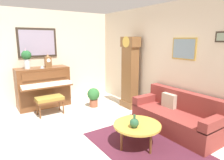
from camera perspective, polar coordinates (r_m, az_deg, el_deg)
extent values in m
cube|color=beige|center=(4.28, -10.80, -16.46)|extent=(6.40, 6.00, 0.10)
cube|color=beige|center=(6.28, -20.83, 5.94)|extent=(0.10, 4.90, 2.80)
cube|color=#33281E|center=(6.20, -20.80, 10.05)|extent=(0.03, 1.10, 0.84)
cube|color=#998EA8|center=(6.19, -20.77, 10.05)|extent=(0.01, 0.98, 0.72)
cube|color=beige|center=(5.21, 13.60, 5.31)|extent=(5.30, 0.10, 2.80)
cube|color=#B28E3D|center=(4.66, 20.12, 8.51)|extent=(0.60, 0.03, 0.48)
cube|color=#7A93A3|center=(4.65, 20.00, 8.51)|extent=(0.54, 0.01, 0.42)
cube|color=#33281E|center=(4.24, 29.26, 10.86)|extent=(0.24, 0.03, 0.20)
cube|color=gray|center=(4.22, 29.16, 10.87)|extent=(0.18, 0.01, 0.14)
cube|color=#4C1E2D|center=(3.94, 9.08, -18.12)|extent=(2.10, 1.50, 0.01)
cube|color=brown|center=(6.08, -19.30, -1.97)|extent=(0.60, 1.44, 1.16)
cube|color=brown|center=(5.66, -18.23, -1.87)|extent=(0.28, 1.38, 0.04)
cube|color=white|center=(5.64, -18.27, -1.28)|extent=(0.26, 1.32, 0.08)
cube|color=brown|center=(5.70, -18.74, 1.28)|extent=(0.03, 1.20, 0.20)
cube|color=brown|center=(5.43, -17.60, -5.69)|extent=(0.42, 0.70, 0.04)
cube|color=olive|center=(5.41, -17.64, -5.08)|extent=(0.40, 0.68, 0.08)
cylinder|color=brown|center=(5.27, -20.11, -8.68)|extent=(0.04, 0.04, 0.36)
cylinder|color=brown|center=(5.43, -13.92, -7.69)|extent=(0.04, 0.04, 0.36)
cylinder|color=brown|center=(5.57, -20.93, -7.65)|extent=(0.04, 0.04, 0.36)
cylinder|color=brown|center=(5.72, -15.05, -6.75)|extent=(0.04, 0.04, 0.36)
cube|color=brown|center=(5.86, 5.03, -6.85)|extent=(0.52, 0.34, 0.18)
cube|color=brown|center=(5.65, 5.18, 0.86)|extent=(0.44, 0.28, 1.78)
cube|color=brown|center=(5.55, 5.37, 10.94)|extent=(0.52, 0.32, 0.28)
cylinder|color=gold|center=(5.45, 4.09, 10.94)|extent=(0.30, 0.02, 0.30)
cylinder|color=gold|center=(5.61, 4.79, 1.40)|extent=(0.03, 0.03, 0.70)
cube|color=maroon|center=(4.55, 17.67, -11.42)|extent=(1.90, 0.80, 0.42)
cube|color=maroon|center=(4.64, 20.31, -5.75)|extent=(1.90, 0.20, 0.44)
cube|color=maroon|center=(4.99, 10.13, -5.41)|extent=(0.18, 0.80, 0.20)
cube|color=maroon|center=(4.02, 27.72, -10.95)|extent=(0.18, 0.80, 0.20)
cube|color=#B7AD93|center=(4.70, 16.16, -5.75)|extent=(0.34, 0.12, 0.32)
cylinder|color=gold|center=(3.77, 7.30, -12.81)|extent=(0.88, 0.88, 0.04)
torus|color=brown|center=(3.77, 7.30, -12.81)|extent=(0.88, 0.88, 0.04)
cylinder|color=brown|center=(4.08, 11.15, -14.16)|extent=(0.04, 0.04, 0.38)
cylinder|color=brown|center=(3.63, 11.13, -17.66)|extent=(0.04, 0.04, 0.38)
cylinder|color=brown|center=(3.66, 2.77, -17.20)|extent=(0.04, 0.04, 0.38)
cylinder|color=brown|center=(4.11, 3.82, -13.79)|extent=(0.04, 0.04, 0.38)
cube|color=brown|center=(5.99, -18.04, 5.01)|extent=(0.12, 0.18, 0.30)
cylinder|color=white|center=(5.92, -17.90, 5.44)|extent=(0.01, 0.11, 0.11)
cone|color=brown|center=(5.97, -18.16, 6.82)|extent=(0.10, 0.10, 0.08)
cylinder|color=silver|center=(5.86, -23.38, 4.28)|extent=(0.15, 0.15, 0.26)
sphere|color=#235B2D|center=(5.84, -23.57, 6.62)|extent=(0.26, 0.26, 0.26)
cone|color=#D199B7|center=(5.80, -23.82, 7.86)|extent=(0.06, 0.06, 0.16)
cylinder|color=#ADC6D6|center=(5.82, -19.59, 3.27)|extent=(0.12, 0.12, 0.01)
cylinder|color=#ADC6D6|center=(5.82, -19.60, 3.52)|extent=(0.08, 0.08, 0.06)
cylinder|color=#234C33|center=(3.62, 6.44, -13.39)|extent=(0.09, 0.09, 0.01)
sphere|color=#285638|center=(3.59, 6.47, -12.25)|extent=(0.17, 0.17, 0.17)
cylinder|color=#285638|center=(3.55, 6.52, -10.55)|extent=(0.04, 0.04, 0.08)
cylinder|color=#935138|center=(5.86, -5.34, -6.64)|extent=(0.24, 0.24, 0.22)
sphere|color=#2D6B33|center=(5.78, -5.39, -4.10)|extent=(0.36, 0.36, 0.36)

